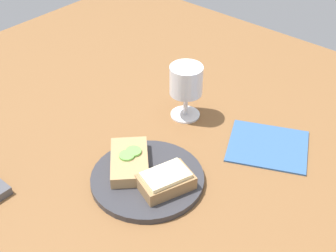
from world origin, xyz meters
The scene contains 6 objects.
wooden_table centered at (0.00, 0.00, 1.50)cm, with size 140.00×140.00×3.00cm, color brown.
plate centered at (-1.37, -6.13, 3.63)cm, with size 21.26×21.26×1.26cm, color #333338.
sandwich_with_cheese centered at (-1.24, -10.59, 5.84)cm, with size 11.05×9.12×3.34cm.
sandwich_with_cucumber centered at (-1.48, -1.65, 5.48)cm, with size 13.38×13.44×2.78cm.
wine_glass centered at (19.64, 1.86, 11.54)cm, with size 7.12×7.12×12.41cm.
napkin centered at (22.17, -17.94, 3.20)cm, with size 13.91×15.83×0.40cm, color #33598C.
Camera 1 is at (-46.92, -50.62, 64.49)cm, focal length 50.00 mm.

